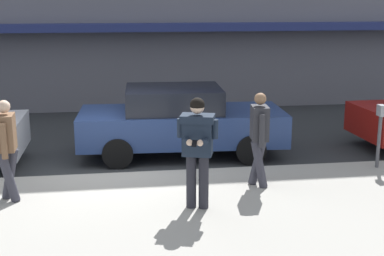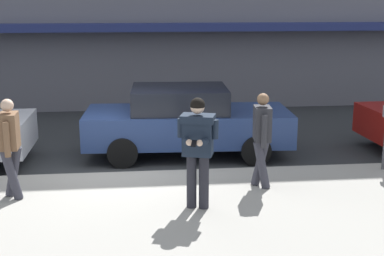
# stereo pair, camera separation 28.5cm
# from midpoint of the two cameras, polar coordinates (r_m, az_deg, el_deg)

# --- Properties ---
(ground_plane) EXTENTS (80.00, 80.00, 0.00)m
(ground_plane) POSITION_cam_midpoint_polar(r_m,az_deg,el_deg) (10.76, -7.17, -5.04)
(ground_plane) COLOR #2B2D30
(sidewalk) EXTENTS (32.00, 5.30, 0.14)m
(sidewalk) POSITION_cam_midpoint_polar(r_m,az_deg,el_deg) (8.11, -0.25, -10.76)
(sidewalk) COLOR #99968E
(sidewalk) RESTS_ON ground
(curb_paint_line) EXTENTS (28.00, 0.12, 0.01)m
(curb_paint_line) POSITION_cam_midpoint_polar(r_m,az_deg,el_deg) (10.83, -1.85, -4.80)
(curb_paint_line) COLOR silver
(curb_paint_line) RESTS_ON ground
(parked_sedan_mid) EXTENTS (4.59, 2.10, 1.54)m
(parked_sedan_mid) POSITION_cam_midpoint_polar(r_m,az_deg,el_deg) (11.87, 0.02, 0.80)
(parked_sedan_mid) COLOR navy
(parked_sedan_mid) RESTS_ON ground
(man_texting_on_phone) EXTENTS (0.63, 0.64, 1.81)m
(man_texting_on_phone) POSITION_cam_midpoint_polar(r_m,az_deg,el_deg) (8.36, 1.59, -1.41)
(man_texting_on_phone) COLOR #23232B
(man_texting_on_phone) RESTS_ON sidewalk
(pedestrian_with_bag) EXTENTS (0.36, 0.72, 1.70)m
(pedestrian_with_bag) POSITION_cam_midpoint_polar(r_m,az_deg,el_deg) (9.49, 8.32, -0.64)
(pedestrian_with_bag) COLOR #33333D
(pedestrian_with_bag) RESTS_ON sidewalk
(pedestrian_dark_coat) EXTENTS (0.34, 0.60, 1.70)m
(pedestrian_dark_coat) POSITION_cam_midpoint_polar(r_m,az_deg,el_deg) (9.30, -18.01, -1.46)
(pedestrian_dark_coat) COLOR #33333D
(pedestrian_dark_coat) RESTS_ON sidewalk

